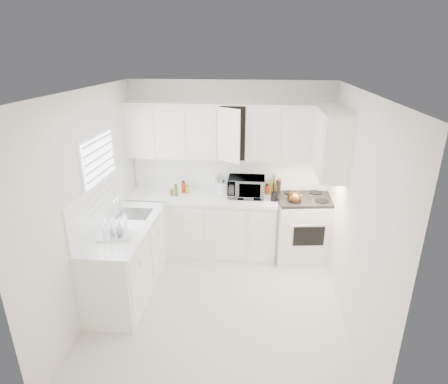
# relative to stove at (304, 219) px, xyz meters

# --- Properties ---
(floor) EXTENTS (3.20, 3.20, 0.00)m
(floor) POSITION_rel_stove_xyz_m (-1.14, -1.29, -0.63)
(floor) COLOR silver
(floor) RESTS_ON ground
(ceiling) EXTENTS (3.20, 3.20, 0.00)m
(ceiling) POSITION_rel_stove_xyz_m (-1.14, -1.29, 1.97)
(ceiling) COLOR white
(ceiling) RESTS_ON ground
(wall_back) EXTENTS (3.00, 0.00, 3.00)m
(wall_back) POSITION_rel_stove_xyz_m (-1.14, 0.31, 0.67)
(wall_back) COLOR white
(wall_back) RESTS_ON ground
(wall_front) EXTENTS (3.00, 0.00, 3.00)m
(wall_front) POSITION_rel_stove_xyz_m (-1.14, -2.89, 0.67)
(wall_front) COLOR white
(wall_front) RESTS_ON ground
(wall_left) EXTENTS (0.00, 3.20, 3.20)m
(wall_left) POSITION_rel_stove_xyz_m (-2.64, -1.29, 0.67)
(wall_left) COLOR white
(wall_left) RESTS_ON ground
(wall_right) EXTENTS (0.00, 3.20, 3.20)m
(wall_right) POSITION_rel_stove_xyz_m (0.36, -1.29, 0.67)
(wall_right) COLOR white
(wall_right) RESTS_ON ground
(window_blinds) EXTENTS (0.06, 0.96, 1.06)m
(window_blinds) POSITION_rel_stove_xyz_m (-2.62, -0.94, 0.92)
(window_blinds) COLOR white
(window_blinds) RESTS_ON wall_left
(lower_cabinets_back) EXTENTS (2.22, 0.60, 0.90)m
(lower_cabinets_back) POSITION_rel_stove_xyz_m (-1.53, 0.01, -0.18)
(lower_cabinets_back) COLOR white
(lower_cabinets_back) RESTS_ON floor
(lower_cabinets_left) EXTENTS (0.60, 1.60, 0.90)m
(lower_cabinets_left) POSITION_rel_stove_xyz_m (-2.34, -1.09, -0.18)
(lower_cabinets_left) COLOR white
(lower_cabinets_left) RESTS_ON floor
(countertop_back) EXTENTS (2.24, 0.64, 0.05)m
(countertop_back) POSITION_rel_stove_xyz_m (-1.53, 0.00, 0.29)
(countertop_back) COLOR white
(countertop_back) RESTS_ON lower_cabinets_back
(countertop_left) EXTENTS (0.64, 1.62, 0.05)m
(countertop_left) POSITION_rel_stove_xyz_m (-2.33, -1.09, 0.29)
(countertop_left) COLOR white
(countertop_left) RESTS_ON lower_cabinets_left
(backsplash_back) EXTENTS (2.98, 0.02, 0.55)m
(backsplash_back) POSITION_rel_stove_xyz_m (-1.14, 0.30, 0.59)
(backsplash_back) COLOR white
(backsplash_back) RESTS_ON wall_back
(backsplash_left) EXTENTS (0.02, 1.60, 0.55)m
(backsplash_left) POSITION_rel_stove_xyz_m (-2.63, -1.09, 0.59)
(backsplash_left) COLOR white
(backsplash_left) RESTS_ON wall_left
(upper_cabinets_back) EXTENTS (3.00, 0.33, 0.80)m
(upper_cabinets_back) POSITION_rel_stove_xyz_m (-1.14, 0.15, 0.87)
(upper_cabinets_back) COLOR white
(upper_cabinets_back) RESTS_ON wall_back
(upper_cabinets_right) EXTENTS (0.33, 0.90, 0.80)m
(upper_cabinets_right) POSITION_rel_stove_xyz_m (0.20, -0.47, 0.87)
(upper_cabinets_right) COLOR white
(upper_cabinets_right) RESTS_ON wall_right
(sink) EXTENTS (0.42, 0.38, 0.30)m
(sink) POSITION_rel_stove_xyz_m (-2.33, -0.74, 0.44)
(sink) COLOR gray
(sink) RESTS_ON countertop_left
(stove) EXTENTS (0.90, 0.77, 1.26)m
(stove) POSITION_rel_stove_xyz_m (0.00, 0.00, 0.00)
(stove) COLOR white
(stove) RESTS_ON floor
(tea_kettle) EXTENTS (0.24, 0.20, 0.21)m
(tea_kettle) POSITION_rel_stove_xyz_m (-0.18, -0.16, 0.42)
(tea_kettle) COLOR brown
(tea_kettle) RESTS_ON stove
(frying_pan) EXTENTS (0.28, 0.46, 0.04)m
(frying_pan) POSITION_rel_stove_xyz_m (0.18, 0.16, 0.33)
(frying_pan) COLOR black
(frying_pan) RESTS_ON stove
(microwave) EXTENTS (0.54, 0.30, 0.36)m
(microwave) POSITION_rel_stove_xyz_m (-0.87, 0.04, 0.50)
(microwave) COLOR gray
(microwave) RESTS_ON countertop_back
(rice_cooker) EXTENTS (0.27, 0.27, 0.22)m
(rice_cooker) POSITION_rel_stove_xyz_m (-1.21, 0.11, 0.43)
(rice_cooker) COLOR white
(rice_cooker) RESTS_ON countertop_back
(paper_towel) EXTENTS (0.12, 0.12, 0.27)m
(paper_towel) POSITION_rel_stove_xyz_m (-1.36, 0.23, 0.45)
(paper_towel) COLOR white
(paper_towel) RESTS_ON countertop_back
(utensil_crock) EXTENTS (0.12, 0.12, 0.32)m
(utensil_crock) POSITION_rel_stove_xyz_m (-0.46, -0.09, 0.48)
(utensil_crock) COLOR black
(utensil_crock) RESTS_ON countertop_back
(dish_rack) EXTENTS (0.44, 0.36, 0.21)m
(dish_rack) POSITION_rel_stove_xyz_m (-2.34, -1.38, 0.42)
(dish_rack) COLOR white
(dish_rack) RESTS_ON countertop_left
(spice_left_0) EXTENTS (0.06, 0.06, 0.13)m
(spice_left_0) POSITION_rel_stove_xyz_m (-1.99, 0.13, 0.38)
(spice_left_0) COLOR brown
(spice_left_0) RESTS_ON countertop_back
(spice_left_1) EXTENTS (0.06, 0.06, 0.13)m
(spice_left_1) POSITION_rel_stove_xyz_m (-1.91, 0.04, 0.38)
(spice_left_1) COLOR #3C7426
(spice_left_1) RESTS_ON countertop_back
(spice_left_2) EXTENTS (0.06, 0.06, 0.13)m
(spice_left_2) POSITION_rel_stove_xyz_m (-1.84, 0.13, 0.38)
(spice_left_2) COLOR red
(spice_left_2) RESTS_ON countertop_back
(spice_left_3) EXTENTS (0.06, 0.06, 0.13)m
(spice_left_3) POSITION_rel_stove_xyz_m (-1.76, 0.04, 0.38)
(spice_left_3) COLOR gold
(spice_left_3) RESTS_ON countertop_back
(sauce_right_0) EXTENTS (0.06, 0.06, 0.19)m
(sauce_right_0) POSITION_rel_stove_xyz_m (-0.56, 0.17, 0.41)
(sauce_right_0) COLOR red
(sauce_right_0) RESTS_ON countertop_back
(sauce_right_1) EXTENTS (0.06, 0.06, 0.19)m
(sauce_right_1) POSITION_rel_stove_xyz_m (-0.50, 0.11, 0.41)
(sauce_right_1) COLOR gold
(sauce_right_1) RESTS_ON countertop_back
(sauce_right_2) EXTENTS (0.06, 0.06, 0.19)m
(sauce_right_2) POSITION_rel_stove_xyz_m (-0.45, 0.17, 0.41)
(sauce_right_2) COLOR brown
(sauce_right_2) RESTS_ON countertop_back
(sauce_right_3) EXTENTS (0.06, 0.06, 0.19)m
(sauce_right_3) POSITION_rel_stove_xyz_m (-0.39, 0.11, 0.41)
(sauce_right_3) COLOR black
(sauce_right_3) RESTS_ON countertop_back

